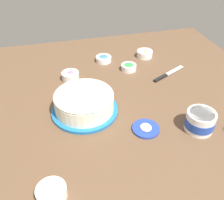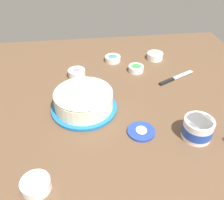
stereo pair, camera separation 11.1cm
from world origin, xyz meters
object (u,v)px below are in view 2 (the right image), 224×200
(sprinkle_bowl_green, at_px, (136,68))
(frosted_cake, at_px, (84,100))
(frosting_tub, at_px, (198,128))
(spreading_knife, at_px, (173,79))
(sprinkle_bowl_blue, at_px, (113,58))
(sprinkle_bowl_pink, at_px, (77,73))
(sprinkle_bowl_yellow, at_px, (155,56))
(sprinkle_bowl_orange, at_px, (36,185))
(frosting_tub_lid, at_px, (141,131))

(sprinkle_bowl_green, bearing_deg, frosted_cake, -45.08)
(frosted_cake, height_order, sprinkle_bowl_green, frosted_cake)
(frosted_cake, relative_size, sprinkle_bowl_green, 3.51)
(frosting_tub, distance_m, sprinkle_bowl_green, 0.54)
(frosted_cake, relative_size, spreading_knife, 1.34)
(sprinkle_bowl_blue, height_order, sprinkle_bowl_green, sprinkle_bowl_green)
(frosted_cake, xyz_separation_m, sprinkle_bowl_pink, (-0.28, -0.03, -0.03))
(frosting_tub, bearing_deg, sprinkle_bowl_green, -165.82)
(sprinkle_bowl_pink, xyz_separation_m, sprinkle_bowl_yellow, (-0.14, 0.47, -0.00))
(spreading_knife, xyz_separation_m, sprinkle_bowl_pink, (-0.09, -0.51, 0.02))
(sprinkle_bowl_pink, distance_m, sprinkle_bowl_yellow, 0.49)
(frosting_tub, xyz_separation_m, sprinkle_bowl_blue, (-0.66, -0.25, -0.03))
(frosted_cake, height_order, spreading_knife, frosted_cake)
(sprinkle_bowl_yellow, distance_m, sprinkle_bowl_green, 0.19)
(spreading_knife, height_order, sprinkle_bowl_green, sprinkle_bowl_green)
(sprinkle_bowl_yellow, height_order, sprinkle_bowl_green, sprinkle_bowl_yellow)
(frosting_tub, relative_size, sprinkle_bowl_green, 1.40)
(sprinkle_bowl_blue, relative_size, sprinkle_bowl_orange, 0.95)
(frosting_tub, height_order, sprinkle_bowl_blue, frosting_tub)
(frosting_tub, distance_m, frosting_tub_lid, 0.22)
(sprinkle_bowl_yellow, bearing_deg, sprinkle_bowl_blue, -91.34)
(frosting_tub_lid, xyz_separation_m, spreading_knife, (-0.36, 0.26, -0.00))
(frosting_tub, relative_size, sprinkle_bowl_orange, 1.23)
(sprinkle_bowl_green, bearing_deg, frosting_tub, 14.18)
(frosting_tub, relative_size, sprinkle_bowl_blue, 1.29)
(sprinkle_bowl_pink, bearing_deg, sprinkle_bowl_blue, 124.96)
(sprinkle_bowl_blue, bearing_deg, frosting_tub, 20.51)
(sprinkle_bowl_orange, bearing_deg, sprinkle_bowl_pink, 168.18)
(sprinkle_bowl_blue, distance_m, sprinkle_bowl_orange, 0.89)
(sprinkle_bowl_yellow, bearing_deg, sprinkle_bowl_green, -48.23)
(sprinkle_bowl_blue, height_order, sprinkle_bowl_pink, sprinkle_bowl_pink)
(frosting_tub_lid, bearing_deg, spreading_knife, 144.88)
(frosted_cake, bearing_deg, sprinkle_bowl_pink, -174.18)
(frosting_tub, bearing_deg, frosting_tub_lid, -103.24)
(sprinkle_bowl_orange, bearing_deg, frosting_tub, 104.75)
(spreading_knife, distance_m, sprinkle_bowl_blue, 0.38)
(spreading_knife, bearing_deg, sprinkle_bowl_orange, -48.50)
(spreading_knife, bearing_deg, sprinkle_bowl_yellow, -171.13)
(frosting_tub_lid, relative_size, sprinkle_bowl_pink, 1.24)
(sprinkle_bowl_green, bearing_deg, sprinkle_bowl_blue, -139.54)
(spreading_knife, height_order, sprinkle_bowl_orange, sprinkle_bowl_orange)
(frosting_tub_lid, distance_m, sprinkle_bowl_yellow, 0.64)
(frosting_tub_lid, xyz_separation_m, sprinkle_bowl_orange, (0.21, -0.39, 0.01))
(frosted_cake, height_order, sprinkle_bowl_pink, frosted_cake)
(sprinkle_bowl_yellow, bearing_deg, sprinkle_bowl_orange, -36.95)
(frosted_cake, height_order, frosting_tub_lid, frosted_cake)
(spreading_knife, distance_m, sprinkle_bowl_pink, 0.51)
(sprinkle_bowl_pink, bearing_deg, spreading_knife, 79.43)
(sprinkle_bowl_blue, xyz_separation_m, sprinkle_bowl_yellow, (0.01, 0.26, 0.00))
(frosted_cake, distance_m, frosting_tub_lid, 0.29)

